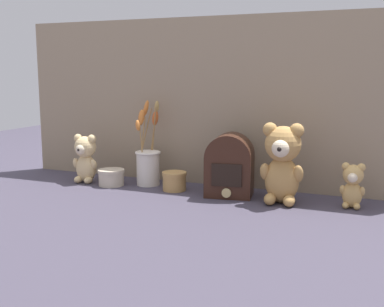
% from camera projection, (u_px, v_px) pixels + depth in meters
% --- Properties ---
extents(ground_plane, '(4.00, 4.00, 0.00)m').
position_uv_depth(ground_plane, '(190.00, 193.00, 1.73)').
color(ground_plane, '#3D3847').
extents(backdrop_wall, '(1.57, 0.02, 0.63)m').
position_uv_depth(backdrop_wall, '(207.00, 102.00, 1.83)').
color(backdrop_wall, gray).
rests_on(backdrop_wall, ground).
extents(teddy_bear_large, '(0.14, 0.14, 0.27)m').
position_uv_depth(teddy_bear_large, '(282.00, 162.00, 1.57)').
color(teddy_bear_large, tan).
rests_on(teddy_bear_large, ground).
extents(teddy_bear_medium, '(0.10, 0.10, 0.19)m').
position_uv_depth(teddy_bear_medium, '(85.00, 157.00, 1.89)').
color(teddy_bear_medium, '#DBBC84').
rests_on(teddy_bear_medium, ground).
extents(teddy_bear_small, '(0.08, 0.07, 0.15)m').
position_uv_depth(teddy_bear_small, '(353.00, 185.00, 1.53)').
color(teddy_bear_small, tan).
rests_on(teddy_bear_small, ground).
extents(flower_vase, '(0.10, 0.11, 0.32)m').
position_uv_depth(flower_vase, '(148.00, 162.00, 1.85)').
color(flower_vase, silver).
rests_on(flower_vase, ground).
extents(vintage_radio, '(0.18, 0.15, 0.22)m').
position_uv_depth(vintage_radio, '(230.00, 166.00, 1.68)').
color(vintage_radio, '#381E14').
rests_on(vintage_radio, ground).
extents(decorative_tin_tall, '(0.10, 0.10, 0.06)m').
position_uv_depth(decorative_tin_tall, '(111.00, 177.00, 1.84)').
color(decorative_tin_tall, beige).
rests_on(decorative_tin_tall, ground).
extents(decorative_tin_short, '(0.09, 0.09, 0.07)m').
position_uv_depth(decorative_tin_short, '(174.00, 181.00, 1.76)').
color(decorative_tin_short, tan).
rests_on(decorative_tin_short, ground).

